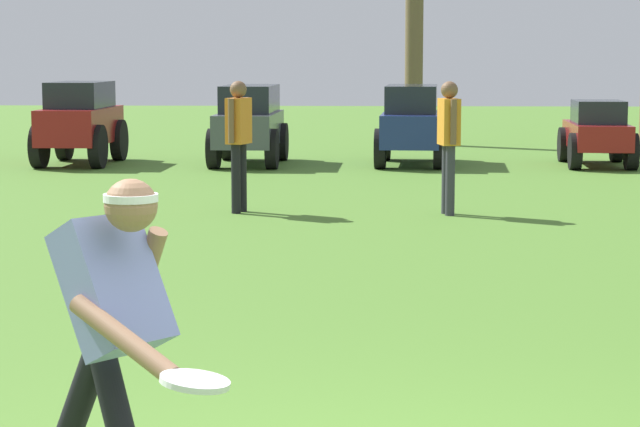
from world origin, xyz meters
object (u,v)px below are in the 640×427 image
at_px(frisbee_thrower, 111,327).
at_px(parked_car_slot_d, 411,122).
at_px(teammate_midfield, 238,134).
at_px(parked_car_slot_c, 249,122).
at_px(teammate_near_sideline, 449,135).
at_px(parked_car_slot_b, 80,121).
at_px(parked_car_slot_e, 597,132).
at_px(frisbee_in_flight, 194,381).

distance_m(frisbee_thrower, parked_car_slot_d, 16.46).
bearing_deg(teammate_midfield, parked_car_slot_c, 94.74).
bearing_deg(teammate_midfield, teammate_near_sideline, -1.93).
xyz_separation_m(teammate_midfield, parked_car_slot_d, (2.22, 6.58, -0.22)).
distance_m(teammate_near_sideline, parked_car_slot_b, 8.73).
bearing_deg(parked_car_slot_c, parked_car_slot_e, -0.54).
relative_size(parked_car_slot_b, parked_car_slot_e, 1.06).
distance_m(frisbee_in_flight, parked_car_slot_e, 17.36).
height_order(frisbee_in_flight, parked_car_slot_e, parked_car_slot_e).
xyz_separation_m(frisbee_in_flight, parked_car_slot_e, (4.33, 16.81, -0.17)).
xyz_separation_m(frisbee_in_flight, parked_car_slot_b, (-4.41, 16.74, 0.01)).
bearing_deg(parked_car_slot_c, frisbee_in_flight, -84.82).
height_order(parked_car_slot_d, parked_car_slot_e, parked_car_slot_d).
xyz_separation_m(parked_car_slot_b, parked_car_slot_d, (5.63, 0.22, -0.02)).
height_order(frisbee_thrower, parked_car_slot_e, frisbee_thrower).
relative_size(parked_car_slot_b, parked_car_slot_d, 0.97).
distance_m(frisbee_thrower, parked_car_slot_c, 16.31).
bearing_deg(parked_car_slot_b, teammate_near_sideline, -47.59).
height_order(frisbee_in_flight, parked_car_slot_d, parked_car_slot_d).
bearing_deg(frisbee_thrower, parked_car_slot_d, 84.26).
relative_size(frisbee_in_flight, parked_car_slot_c, 0.11).
distance_m(teammate_near_sideline, parked_car_slot_c, 7.22).
xyz_separation_m(frisbee_in_flight, parked_car_slot_c, (-1.53, 16.86, -0.01)).
distance_m(teammate_midfield, parked_car_slot_d, 6.95).
xyz_separation_m(teammate_midfield, parked_car_slot_b, (-3.41, 6.36, -0.20)).
xyz_separation_m(frisbee_in_flight, parked_car_slot_d, (1.23, 16.97, -0.01)).
distance_m(frisbee_in_flight, parked_car_slot_d, 17.01).
bearing_deg(parked_car_slot_c, frisbee_thrower, -86.11).
distance_m(frisbee_in_flight, parked_car_slot_b, 17.31).
height_order(teammate_midfield, parked_car_slot_e, teammate_midfield).
relative_size(frisbee_thrower, teammate_midfield, 0.90).
height_order(frisbee_in_flight, teammate_near_sideline, teammate_near_sideline).
height_order(teammate_near_sideline, teammate_midfield, same).
distance_m(teammate_midfield, parked_car_slot_b, 7.22).
height_order(frisbee_thrower, teammate_near_sideline, teammate_near_sideline).
bearing_deg(frisbee_thrower, parked_car_slot_b, 103.86).
bearing_deg(teammate_near_sideline, frisbee_in_flight, -98.17).
relative_size(teammate_near_sideline, parked_car_slot_d, 0.64).
height_order(frisbee_thrower, parked_car_slot_c, frisbee_thrower).
height_order(frisbee_thrower, parked_car_slot_b, frisbee_thrower).
bearing_deg(parked_car_slot_b, parked_car_slot_e, 0.40).
bearing_deg(teammate_midfield, parked_car_slot_d, 71.38).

